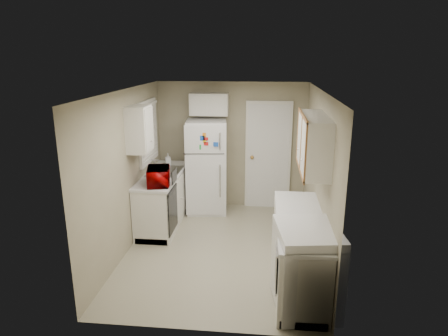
# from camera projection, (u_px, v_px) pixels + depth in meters

# --- Properties ---
(floor) EXTENTS (3.80, 3.80, 0.00)m
(floor) POSITION_uv_depth(u_px,v_px,m) (221.00, 249.00, 6.14)
(floor) COLOR #B5AF94
(floor) RESTS_ON ground
(ceiling) EXTENTS (3.80, 3.80, 0.00)m
(ceiling) POSITION_uv_depth(u_px,v_px,m) (220.00, 91.00, 5.48)
(ceiling) COLOR white
(ceiling) RESTS_ON floor
(wall_left) EXTENTS (3.80, 3.80, 0.00)m
(wall_left) POSITION_uv_depth(u_px,v_px,m) (127.00, 171.00, 5.94)
(wall_left) COLOR #9D957B
(wall_left) RESTS_ON floor
(wall_right) EXTENTS (3.80, 3.80, 0.00)m
(wall_right) POSITION_uv_depth(u_px,v_px,m) (318.00, 177.00, 5.67)
(wall_right) COLOR #9D957B
(wall_right) RESTS_ON floor
(wall_back) EXTENTS (2.80, 2.80, 0.00)m
(wall_back) POSITION_uv_depth(u_px,v_px,m) (231.00, 145.00, 7.62)
(wall_back) COLOR #9D957B
(wall_back) RESTS_ON floor
(wall_front) EXTENTS (2.80, 2.80, 0.00)m
(wall_front) POSITION_uv_depth(u_px,v_px,m) (200.00, 229.00, 3.99)
(wall_front) COLOR #9D957B
(wall_front) RESTS_ON floor
(left_counter) EXTENTS (0.60, 1.80, 0.90)m
(left_counter) POSITION_uv_depth(u_px,v_px,m) (164.00, 198.00, 6.98)
(left_counter) COLOR silver
(left_counter) RESTS_ON floor
(dishwasher) EXTENTS (0.03, 0.58, 0.72)m
(dishwasher) POSITION_uv_depth(u_px,v_px,m) (172.00, 210.00, 6.37)
(dishwasher) COLOR black
(dishwasher) RESTS_ON floor
(sink) EXTENTS (0.54, 0.74, 0.16)m
(sink) POSITION_uv_depth(u_px,v_px,m) (165.00, 174.00, 7.01)
(sink) COLOR gray
(sink) RESTS_ON left_counter
(microwave) EXTENTS (0.54, 0.38, 0.33)m
(microwave) POSITION_uv_depth(u_px,v_px,m) (159.00, 176.00, 6.25)
(microwave) COLOR #900000
(microwave) RESTS_ON left_counter
(soap_bottle) EXTENTS (0.12, 0.12, 0.21)m
(soap_bottle) POSITION_uv_depth(u_px,v_px,m) (168.00, 159.00, 7.41)
(soap_bottle) COLOR silver
(soap_bottle) RESTS_ON left_counter
(window_blinds) EXTENTS (0.10, 0.98, 1.08)m
(window_blinds) POSITION_uv_depth(u_px,v_px,m) (148.00, 132.00, 6.83)
(window_blinds) COLOR silver
(window_blinds) RESTS_ON wall_left
(upper_cabinet_left) EXTENTS (0.30, 0.45, 0.70)m
(upper_cabinet_left) POSITION_uv_depth(u_px,v_px,m) (139.00, 129.00, 5.97)
(upper_cabinet_left) COLOR silver
(upper_cabinet_left) RESTS_ON wall_left
(refrigerator) EXTENTS (0.78, 0.76, 1.74)m
(refrigerator) POSITION_uv_depth(u_px,v_px,m) (207.00, 166.00, 7.43)
(refrigerator) COLOR silver
(refrigerator) RESTS_ON floor
(cabinet_over_fridge) EXTENTS (0.70, 0.30, 0.40)m
(cabinet_over_fridge) POSITION_uv_depth(u_px,v_px,m) (209.00, 104.00, 7.30)
(cabinet_over_fridge) COLOR silver
(cabinet_over_fridge) RESTS_ON wall_back
(interior_door) EXTENTS (0.86, 0.06, 2.08)m
(interior_door) POSITION_uv_depth(u_px,v_px,m) (268.00, 156.00, 7.57)
(interior_door) COLOR silver
(interior_door) RESTS_ON floor
(right_counter) EXTENTS (0.60, 2.00, 0.90)m
(right_counter) POSITION_uv_depth(u_px,v_px,m) (298.00, 250.00, 5.14)
(right_counter) COLOR silver
(right_counter) RESTS_ON floor
(stove) EXTENTS (0.79, 0.92, 1.02)m
(stove) POSITION_uv_depth(u_px,v_px,m) (306.00, 268.00, 4.59)
(stove) COLOR silver
(stove) RESTS_ON floor
(upper_cabinet_right) EXTENTS (0.30, 1.20, 0.70)m
(upper_cabinet_right) POSITION_uv_depth(u_px,v_px,m) (314.00, 143.00, 5.04)
(upper_cabinet_right) COLOR silver
(upper_cabinet_right) RESTS_ON wall_right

